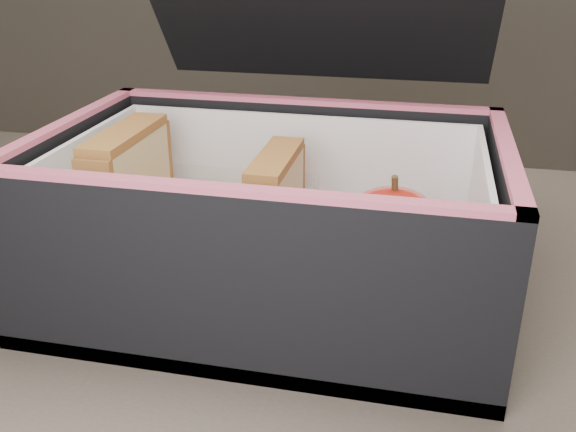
# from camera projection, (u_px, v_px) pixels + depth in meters

# --- Properties ---
(kitchen_table) EXTENTS (1.20, 0.80, 0.75)m
(kitchen_table) POSITION_uv_depth(u_px,v_px,m) (313.00, 427.00, 0.50)
(kitchen_table) COLOR brown
(kitchen_table) RESTS_ON ground
(lunch_bag) EXTENTS (0.34, 0.35, 0.30)m
(lunch_bag) POSITION_uv_depth(u_px,v_px,m) (274.00, 207.00, 0.49)
(lunch_bag) COLOR black
(lunch_bag) RESTS_ON kitchen_table
(plastic_tub) EXTENTS (0.16, 0.12, 0.07)m
(plastic_tub) POSITION_uv_depth(u_px,v_px,m) (203.00, 232.00, 0.50)
(plastic_tub) COLOR white
(plastic_tub) RESTS_ON lunch_bag
(sandwich_left) EXTENTS (0.03, 0.10, 0.11)m
(sandwich_left) POSITION_uv_depth(u_px,v_px,m) (131.00, 198.00, 0.50)
(sandwich_left) COLOR beige
(sandwich_left) RESTS_ON plastic_tub
(sandwich_right) EXTENTS (0.02, 0.09, 0.10)m
(sandwich_right) POSITION_uv_depth(u_px,v_px,m) (276.00, 217.00, 0.48)
(sandwich_right) COLOR beige
(sandwich_right) RESTS_ON plastic_tub
(carrot_sticks) EXTENTS (0.05, 0.16, 0.03)m
(carrot_sticks) POSITION_uv_depth(u_px,v_px,m) (209.00, 248.00, 0.51)
(carrot_sticks) COLOR orange
(carrot_sticks) RESTS_ON plastic_tub
(paper_napkin) EXTENTS (0.08, 0.09, 0.01)m
(paper_napkin) POSITION_uv_depth(u_px,v_px,m) (389.00, 284.00, 0.49)
(paper_napkin) COLOR white
(paper_napkin) RESTS_ON lunch_bag
(red_apple) EXTENTS (0.10, 0.10, 0.09)m
(red_apple) POSITION_uv_depth(u_px,v_px,m) (391.00, 239.00, 0.46)
(red_apple) COLOR maroon
(red_apple) RESTS_ON paper_napkin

